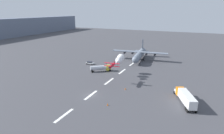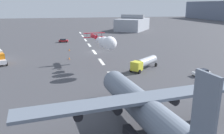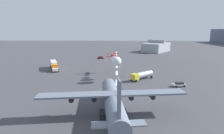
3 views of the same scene
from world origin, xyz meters
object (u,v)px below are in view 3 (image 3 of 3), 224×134
object	(u,v)px
stunt_biplane_red	(115,60)
traffic_cone_far	(97,69)
cargo_transport_plane	(112,99)
followme_car_yellow	(101,57)
traffic_cone_near	(101,64)
semi_truck_orange	(54,65)
airport_staff_sedan	(179,84)
fuel_tanker_truck	(142,75)

from	to	relation	value
stunt_biplane_red	traffic_cone_far	bearing A→B (deg)	-148.63
cargo_transport_plane	traffic_cone_far	xyz separation A→B (m)	(-43.08, -7.99, -2.92)
followme_car_yellow	stunt_biplane_red	bearing A→B (deg)	11.44
stunt_biplane_red	traffic_cone_near	xyz separation A→B (m)	(-27.60, -7.94, -6.88)
stunt_biplane_red	semi_truck_orange	bearing A→B (deg)	-118.21
followme_car_yellow	traffic_cone_near	distance (m)	20.47
followme_car_yellow	airport_staff_sedan	size ratio (longest dim) A/B	0.98
traffic_cone_near	traffic_cone_far	xyz separation A→B (m)	(13.63, -0.57, 0.00)
semi_truck_orange	fuel_tanker_truck	world-z (taller)	semi_truck_orange
semi_truck_orange	followme_car_yellow	world-z (taller)	semi_truck_orange
semi_truck_orange	traffic_cone_near	bearing A→B (deg)	118.76
stunt_biplane_red	fuel_tanker_truck	distance (m)	11.53
fuel_tanker_truck	followme_car_yellow	distance (m)	53.23
followme_car_yellow	airport_staff_sedan	world-z (taller)	same
semi_truck_orange	traffic_cone_far	xyz separation A→B (m)	(1.83, 20.94, -1.74)
fuel_tanker_truck	followme_car_yellow	xyz separation A→B (m)	(-49.43, -19.73, -0.94)
traffic_cone_near	traffic_cone_far	world-z (taller)	same
cargo_transport_plane	traffic_cone_near	world-z (taller)	cargo_transport_plane
cargo_transport_plane	fuel_tanker_truck	world-z (taller)	cargo_transport_plane
traffic_cone_far	cargo_transport_plane	bearing A→B (deg)	10.50
followme_car_yellow	traffic_cone_near	size ratio (longest dim) A/B	5.73
semi_truck_orange	traffic_cone_far	size ratio (longest dim) A/B	18.51
cargo_transport_plane	fuel_tanker_truck	xyz separation A→B (m)	(-27.66, 10.56, -1.54)
semi_truck_orange	traffic_cone_near	world-z (taller)	semi_truck_orange
followme_car_yellow	semi_truck_orange	bearing A→B (deg)	-31.53
semi_truck_orange	airport_staff_sedan	xyz separation A→B (m)	(25.51, 50.74, -1.31)
cargo_transport_plane	traffic_cone_far	size ratio (longest dim) A/B	43.23
fuel_tanker_truck	followme_car_yellow	bearing A→B (deg)	-158.24
semi_truck_orange	traffic_cone_far	distance (m)	21.09
airport_staff_sedan	traffic_cone_near	bearing A→B (deg)	-141.93
stunt_biplane_red	semi_truck_orange	world-z (taller)	stunt_biplane_red
cargo_transport_plane	traffic_cone_far	bearing A→B (deg)	-169.50
traffic_cone_near	semi_truck_orange	bearing A→B (deg)	-61.24
cargo_transport_plane	followme_car_yellow	xyz separation A→B (m)	(-77.09, -9.18, -2.48)
stunt_biplane_red	fuel_tanker_truck	world-z (taller)	stunt_biplane_red
semi_truck_orange	airport_staff_sedan	bearing A→B (deg)	63.31
fuel_tanker_truck	followme_car_yellow	size ratio (longest dim) A/B	2.11
semi_truck_orange	traffic_cone_near	size ratio (longest dim) A/B	18.51
cargo_transport_plane	traffic_cone_far	world-z (taller)	cargo_transport_plane
airport_staff_sedan	cargo_transport_plane	bearing A→B (deg)	-48.36
traffic_cone_near	traffic_cone_far	distance (m)	13.64
stunt_biplane_red	fuel_tanker_truck	size ratio (longest dim) A/B	2.05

